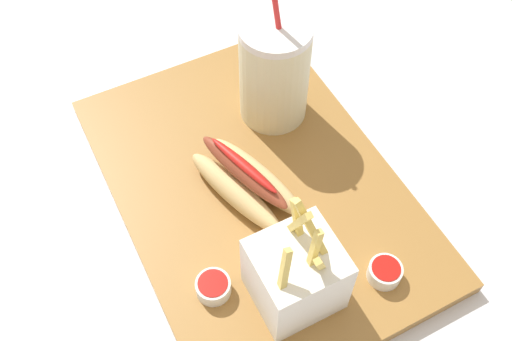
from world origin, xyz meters
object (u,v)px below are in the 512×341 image
at_px(ketchup_cup_2, 213,286).
at_px(ketchup_cup_1, 385,272).
at_px(hot_dog_1, 244,182).
at_px(fries_basket, 296,274).
at_px(soda_cup, 274,71).

bearing_deg(ketchup_cup_2, ketchup_cup_1, -111.92).
height_order(hot_dog_1, ketchup_cup_2, hot_dog_1).
height_order(fries_basket, ketchup_cup_2, fries_basket).
xyz_separation_m(hot_dog_1, ketchup_cup_1, (-0.17, -0.09, -0.01)).
distance_m(fries_basket, ketchup_cup_1, 0.11).
bearing_deg(ketchup_cup_2, fries_basket, -118.72).
relative_size(soda_cup, ketchup_cup_2, 5.86).
bearing_deg(fries_basket, soda_cup, -23.25).
relative_size(hot_dog_1, ketchup_cup_2, 4.21).
xyz_separation_m(soda_cup, fries_basket, (-0.25, 0.11, -0.03)).
bearing_deg(hot_dog_1, fries_basket, 175.90).
relative_size(fries_basket, hot_dog_1, 0.96).
bearing_deg(fries_basket, ketchup_cup_1, -106.12).
distance_m(soda_cup, ketchup_cup_1, 0.28).
bearing_deg(soda_cup, hot_dog_1, 137.28).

